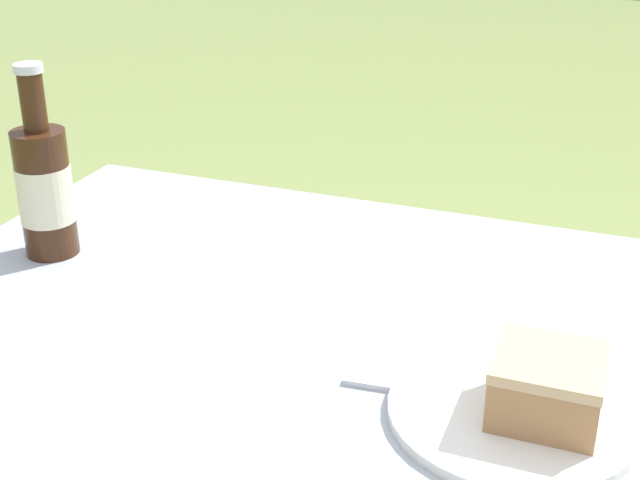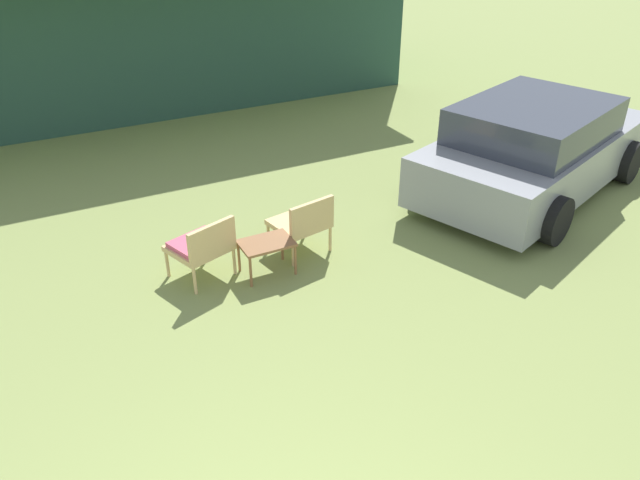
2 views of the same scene
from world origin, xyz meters
TOP-DOWN VIEW (x-y plane):
  - cabin_building at (1.43, 11.34)m, footprint 11.26×4.81m
  - parked_car at (5.75, 4.31)m, footprint 4.25×2.95m
  - wicker_chair_cushioned at (1.01, 4.27)m, footprint 0.74×0.72m
  - wicker_chair_plain at (2.21, 4.25)m, footprint 0.69×0.65m
  - garden_side_table at (1.66, 4.04)m, footprint 0.58×0.40m

SIDE VIEW (x-z plane):
  - garden_side_table at x=1.66m, z-range 0.15..0.55m
  - wicker_chair_plain at x=2.21m, z-range 0.05..0.77m
  - wicker_chair_cushioned at x=1.01m, z-range 0.05..0.77m
  - parked_car at x=5.75m, z-range -0.02..1.28m
  - cabin_building at x=1.43m, z-range 0.01..3.34m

